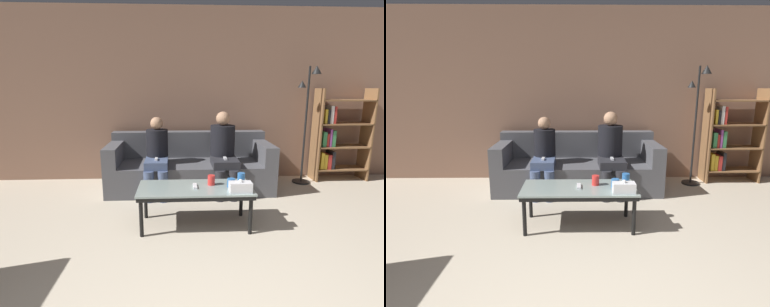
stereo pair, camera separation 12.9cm
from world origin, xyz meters
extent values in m
cube|color=#8C6651|center=(0.00, 3.56, 1.30)|extent=(12.00, 0.06, 2.60)
cube|color=#515156|center=(0.00, 2.99, 0.20)|extent=(2.28, 0.88, 0.40)
cube|color=#515156|center=(0.00, 3.33, 0.59)|extent=(2.28, 0.20, 0.38)
cube|color=#515156|center=(-1.05, 2.99, 0.54)|extent=(0.18, 0.88, 0.27)
cube|color=#515156|center=(1.05, 2.99, 0.54)|extent=(0.18, 0.88, 0.27)
cube|color=#8C9E99|center=(0.00, 1.80, 0.42)|extent=(1.18, 0.53, 0.02)
cube|color=black|center=(0.00, 1.80, 0.39)|extent=(1.15, 0.52, 0.04)
cylinder|color=black|center=(-0.54, 1.58, 0.18)|extent=(0.04, 0.04, 0.37)
cylinder|color=black|center=(0.54, 1.58, 0.18)|extent=(0.04, 0.04, 0.37)
cylinder|color=black|center=(-0.54, 2.01, 0.18)|extent=(0.04, 0.04, 0.37)
cylinder|color=black|center=(0.54, 2.01, 0.18)|extent=(0.04, 0.04, 0.37)
cylinder|color=#3372BF|center=(0.50, 1.88, 0.49)|extent=(0.08, 0.08, 0.12)
cylinder|color=red|center=(0.18, 1.86, 0.48)|extent=(0.08, 0.08, 0.10)
cylinder|color=#3372BF|center=(0.37, 1.78, 0.47)|extent=(0.08, 0.08, 0.09)
cube|color=white|center=(0.44, 1.63, 0.48)|extent=(0.22, 0.12, 0.10)
sphere|color=white|center=(0.44, 1.63, 0.54)|extent=(0.04, 0.04, 0.04)
cube|color=white|center=(0.00, 1.80, 0.44)|extent=(0.04, 0.15, 0.02)
cube|color=brown|center=(1.97, 3.33, 0.71)|extent=(0.02, 0.32, 1.42)
cube|color=brown|center=(2.78, 3.33, 0.71)|extent=(0.02, 0.32, 1.42)
cube|color=brown|center=(2.37, 3.33, 0.18)|extent=(0.80, 0.32, 0.02)
cube|color=gold|center=(2.06, 3.33, 0.32)|extent=(0.05, 0.24, 0.26)
cube|color=gold|center=(2.11, 3.33, 0.30)|extent=(0.05, 0.24, 0.23)
cube|color=red|center=(2.18, 3.33, 0.30)|extent=(0.06, 0.24, 0.23)
cube|color=#232328|center=(2.23, 3.33, 0.33)|extent=(0.05, 0.24, 0.28)
cube|color=brown|center=(2.37, 3.33, 0.53)|extent=(0.80, 0.32, 0.02)
cube|color=#38844C|center=(2.06, 3.33, 0.66)|extent=(0.06, 0.24, 0.23)
cube|color=red|center=(2.11, 3.33, 0.64)|extent=(0.03, 0.24, 0.20)
cube|color=#8E4293|center=(2.16, 3.33, 0.68)|extent=(0.03, 0.24, 0.27)
cube|color=#38844C|center=(2.21, 3.33, 0.67)|extent=(0.05, 0.24, 0.25)
cube|color=brown|center=(2.37, 3.33, 0.89)|extent=(0.80, 0.32, 0.02)
cube|color=gold|center=(2.05, 3.33, 1.01)|extent=(0.04, 0.24, 0.22)
cube|color=#232328|center=(2.09, 3.33, 1.00)|extent=(0.03, 0.24, 0.21)
cube|color=silver|center=(2.14, 3.33, 1.03)|extent=(0.05, 0.24, 0.27)
cube|color=red|center=(2.19, 3.33, 1.03)|extent=(0.03, 0.24, 0.26)
cube|color=brown|center=(2.37, 3.33, 1.24)|extent=(0.80, 0.32, 0.02)
cylinder|color=black|center=(1.72, 3.18, 0.01)|extent=(0.26, 0.26, 0.02)
cylinder|color=black|center=(1.72, 3.18, 0.86)|extent=(0.03, 0.03, 1.73)
cone|color=black|center=(1.82, 3.18, 1.68)|extent=(0.14, 0.14, 0.12)
cone|color=black|center=(1.64, 3.22, 1.48)|extent=(0.12, 0.12, 0.10)
cylinder|color=#47567A|center=(-0.54, 2.50, 0.20)|extent=(0.13, 0.13, 0.40)
cylinder|color=#47567A|center=(-0.36, 2.50, 0.20)|extent=(0.13, 0.13, 0.40)
cube|color=#47567A|center=(-0.45, 2.72, 0.45)|extent=(0.30, 0.43, 0.10)
cylinder|color=black|center=(-0.45, 2.94, 0.64)|extent=(0.30, 0.30, 0.47)
sphere|color=tan|center=(-0.45, 2.94, 0.96)|extent=(0.17, 0.17, 0.17)
cube|color=white|center=(-0.45, 2.68, 0.52)|extent=(0.04, 0.12, 0.02)
cylinder|color=#28282D|center=(0.36, 2.49, 0.20)|extent=(0.13, 0.13, 0.40)
cylinder|color=#28282D|center=(0.54, 2.49, 0.20)|extent=(0.13, 0.13, 0.40)
cube|color=#28282D|center=(0.45, 2.71, 0.45)|extent=(0.34, 0.44, 0.10)
cylinder|color=black|center=(0.45, 2.94, 0.66)|extent=(0.34, 0.34, 0.52)
sphere|color=tan|center=(0.45, 2.94, 1.02)|extent=(0.19, 0.19, 0.19)
cube|color=white|center=(0.45, 2.67, 0.52)|extent=(0.04, 0.12, 0.02)
camera|label=1|loc=(-0.18, -1.14, 1.44)|focal=28.00mm
camera|label=2|loc=(-0.05, -1.15, 1.44)|focal=28.00mm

